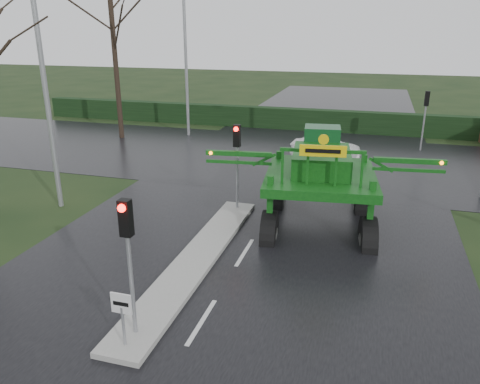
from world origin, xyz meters
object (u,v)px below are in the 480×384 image
(traffic_signal_far, at_px, (426,107))
(crop_sprayer, at_px, (271,174))
(keep_left_sign, at_px, (122,311))
(traffic_signal_mid, at_px, (237,149))
(white_sedan, at_px, (325,159))
(street_light_left_far, at_px, (190,44))
(traffic_signal_near, at_px, (127,239))
(street_light_left_near, at_px, (48,57))

(traffic_signal_far, xyz_separation_m, crop_sprayer, (-6.04, -14.31, -0.35))
(traffic_signal_far, bearing_deg, keep_left_sign, 70.07)
(traffic_signal_mid, distance_m, white_sedan, 9.63)
(keep_left_sign, height_order, street_light_left_far, street_light_left_far)
(crop_sprayer, bearing_deg, traffic_signal_far, 60.30)
(traffic_signal_near, xyz_separation_m, white_sedan, (2.50, 17.43, -2.59))
(traffic_signal_far, relative_size, street_light_left_near, 0.35)
(traffic_signal_mid, bearing_deg, street_light_left_far, 118.86)
(street_light_left_near, xyz_separation_m, crop_sprayer, (8.66, -0.30, -3.75))
(keep_left_sign, xyz_separation_m, street_light_left_near, (-6.89, 7.50, 4.93))
(traffic_signal_near, relative_size, crop_sprayer, 0.42)
(traffic_signal_mid, bearing_deg, traffic_signal_near, -90.00)
(street_light_left_far, distance_m, crop_sprayer, 17.13)
(white_sedan, bearing_deg, keep_left_sign, 174.46)
(keep_left_sign, distance_m, crop_sprayer, 7.51)
(street_light_left_far, bearing_deg, traffic_signal_near, -71.83)
(keep_left_sign, distance_m, street_light_left_far, 23.11)
(traffic_signal_near, xyz_separation_m, street_light_left_near, (-6.89, 7.01, 3.40))
(traffic_signal_mid, distance_m, street_light_left_far, 14.68)
(street_light_left_far, bearing_deg, street_light_left_near, -90.00)
(traffic_signal_near, distance_m, white_sedan, 17.79)
(street_light_left_near, bearing_deg, white_sedan, 47.94)
(traffic_signal_far, distance_m, street_light_left_near, 20.58)
(traffic_signal_far, xyz_separation_m, street_light_left_far, (-14.69, -0.01, 3.40))
(traffic_signal_far, xyz_separation_m, street_light_left_near, (-14.69, -14.01, 3.40))
(keep_left_sign, bearing_deg, street_light_left_near, 132.59)
(white_sedan, bearing_deg, traffic_signal_far, -53.44)
(traffic_signal_mid, relative_size, crop_sprayer, 0.42)
(traffic_signal_far, bearing_deg, white_sedan, 34.14)
(traffic_signal_near, relative_size, street_light_left_near, 0.35)
(white_sedan, bearing_deg, street_light_left_far, 71.55)
(traffic_signal_near, xyz_separation_m, traffic_signal_far, (7.80, 21.02, 0.00))
(street_light_left_near, bearing_deg, keep_left_sign, -47.41)
(crop_sprayer, height_order, white_sedan, crop_sprayer)
(keep_left_sign, bearing_deg, crop_sprayer, 76.23)
(keep_left_sign, distance_m, traffic_signal_near, 1.61)
(street_light_left_near, relative_size, crop_sprayer, 1.19)
(keep_left_sign, height_order, traffic_signal_mid, traffic_signal_mid)
(street_light_left_far, xyz_separation_m, crop_sprayer, (8.66, -14.30, -3.75))
(street_light_left_near, relative_size, street_light_left_far, 1.00)
(traffic_signal_mid, relative_size, street_light_left_far, 0.35)
(crop_sprayer, bearing_deg, traffic_signal_mid, 127.79)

